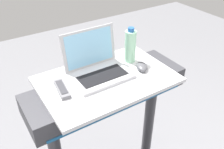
# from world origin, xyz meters

# --- Properties ---
(desk_board) EXTENTS (0.71, 0.47, 0.02)m
(desk_board) POSITION_xyz_m (0.00, 0.70, 1.10)
(desk_board) COLOR silver
(desk_board) RESTS_ON treadmill_base
(laptop) EXTENTS (0.31, 0.25, 0.23)m
(laptop) POSITION_xyz_m (-0.02, 0.76, 1.16)
(laptop) COLOR #B7B7BC
(laptop) RESTS_ON desk_board
(computer_mouse) EXTENTS (0.10, 0.12, 0.03)m
(computer_mouse) POSITION_xyz_m (0.21, 0.67, 1.13)
(computer_mouse) COLOR #4C4C51
(computer_mouse) RESTS_ON desk_board
(water_bottle) EXTENTS (0.06, 0.06, 0.21)m
(water_bottle) POSITION_xyz_m (0.21, 0.78, 1.21)
(water_bottle) COLOR #9EDBB2
(water_bottle) RESTS_ON desk_board
(tv_remote) EXTENTS (0.06, 0.16, 0.02)m
(tv_remote) POSITION_xyz_m (-0.25, 0.73, 1.12)
(tv_remote) COLOR slate
(tv_remote) RESTS_ON desk_board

